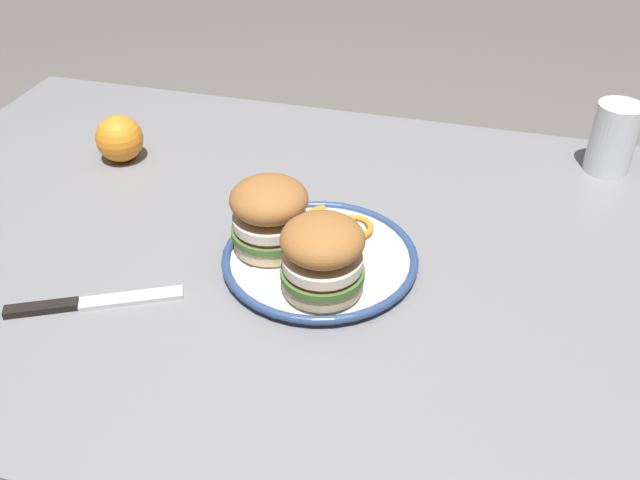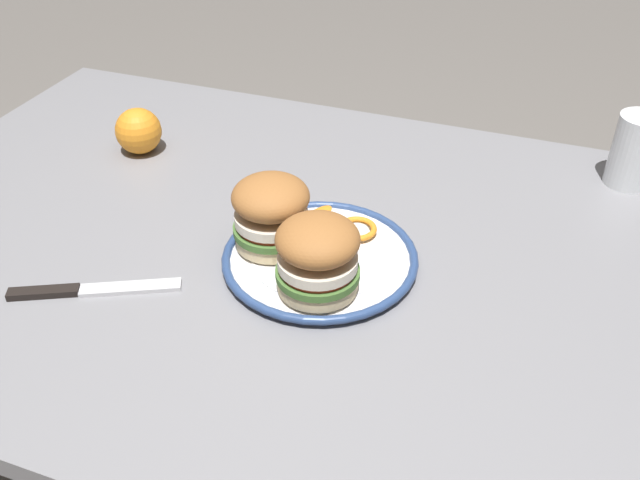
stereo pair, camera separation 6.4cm
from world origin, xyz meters
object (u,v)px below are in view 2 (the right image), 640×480
dinner_plate (320,258)px  whole_orange (138,131)px  dining_table (297,294)px  drinking_glass (633,155)px  sandwich_half_right (271,212)px  sandwich_half_left (318,255)px  table_knife (83,291)px

dinner_plate → whole_orange: 0.44m
dining_table → whole_orange: 0.41m
dinner_plate → drinking_glass: (-0.39, -0.37, 0.04)m
dinner_plate → sandwich_half_right: (0.07, -0.00, 0.06)m
sandwich_half_left → dining_table: bearing=-54.5°
dinner_plate → sandwich_half_left: (-0.02, 0.07, 0.06)m
sandwich_half_left → table_knife: (0.29, 0.10, -0.07)m
table_knife → whole_orange: bearing=-69.7°
dinner_plate → dining_table: bearing=-32.5°
dinner_plate → whole_orange: whole_orange is taller
dining_table → sandwich_half_right: (0.02, 0.03, 0.16)m
sandwich_half_left → table_knife: bearing=18.4°
sandwich_half_right → whole_orange: (0.33, -0.19, -0.03)m
sandwich_half_left → drinking_glass: size_ratio=1.26×
drinking_glass → dinner_plate: bearing=43.4°
dinner_plate → sandwich_half_right: bearing=-1.2°
drinking_glass → table_knife: drinking_glass is taller
dining_table → sandwich_half_right: 0.17m
dinner_plate → drinking_glass: 0.54m
drinking_glass → whole_orange: size_ratio=1.49×
dining_table → sandwich_half_right: sandwich_half_right is taller
dining_table → whole_orange: bearing=-24.5°
drinking_glass → whole_orange: drinking_glass is taller
sandwich_half_left → drinking_glass: (-0.37, -0.44, -0.02)m
dining_table → dinner_plate: (-0.05, 0.03, 0.10)m
sandwich_half_left → whole_orange: bearing=-31.5°
dining_table → sandwich_half_left: 0.20m
sandwich_half_right → sandwich_half_left: bearing=143.2°
sandwich_half_left → drinking_glass: 0.57m
dining_table → table_knife: bearing=41.4°
dinner_plate → table_knife: bearing=31.3°
dinner_plate → sandwich_half_left: 0.09m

